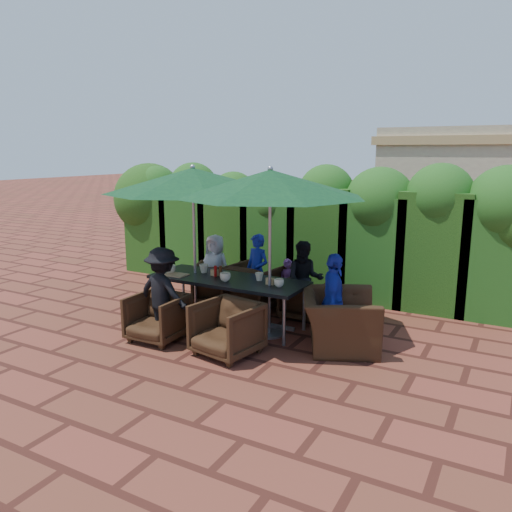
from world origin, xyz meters
The scene contains 31 objects.
ground centered at (0.00, 0.00, 0.00)m, with size 80.00×80.00×0.00m, color brown.
dining_table centered at (-0.13, -0.13, 0.68)m, with size 2.45×0.90×0.75m.
umbrella_left centered at (-0.78, -0.08, 2.21)m, with size 2.75×2.75×2.46m.
umbrella_right centered at (0.62, -0.20, 2.21)m, with size 2.72×2.72×2.46m.
chair_far_left centered at (-0.89, 0.73, 0.40)m, with size 0.78×0.73×0.80m, color black.
chair_far_mid centered at (-0.17, 0.79, 0.43)m, with size 0.83×0.78×0.86m, color black.
chair_far_right centered at (0.81, 0.74, 0.36)m, with size 0.70×0.66×0.72m, color black.
chair_near_left centered at (-0.68, -1.16, 0.37)m, with size 0.72×0.67×0.74m, color black.
chair_near_right centered at (0.47, -1.13, 0.39)m, with size 0.77×0.72×0.79m, color black.
chair_end_right centered at (1.67, -0.14, 0.50)m, with size 1.14×0.74×1.00m, color black.
adult_far_left centered at (-1.00, 0.82, 0.61)m, with size 0.60×0.36×1.22m, color silver.
adult_far_mid centered at (-0.17, 0.87, 0.64)m, with size 0.46×0.38×1.28m, color #1E2BA3.
adult_far_right centered at (0.75, 0.78, 0.63)m, with size 0.60×0.37×1.26m, color black.
adult_near_left centered at (-0.67, -1.03, 0.67)m, with size 0.85×0.39×1.33m, color black.
adult_end_right centered at (1.59, -0.17, 0.66)m, with size 0.77×0.38×1.31m, color #1E2BA3.
child_left centered at (-0.57, 0.96, 0.36)m, with size 0.26×0.21×0.73m, color #E3506A.
child_right centered at (0.35, 1.00, 0.44)m, with size 0.32×0.26×0.89m, color #8D4596.
pedestrian_a centered at (1.58, 4.22, 0.84)m, with size 1.57×0.56×1.68m, color #238142.
pedestrian_b centered at (2.50, 4.32, 0.92)m, with size 0.89×0.54×1.85m, color #E3506A.
pedestrian_c centered at (3.23, 4.15, 0.86)m, with size 1.10×0.50×1.72m, color #9799A0.
cup_a centered at (-1.11, -0.30, 0.82)m, with size 0.17×0.17×0.13m, color beige.
cup_b centered at (-0.66, -0.02, 0.82)m, with size 0.15×0.15×0.14m, color beige.
cup_c centered at (-0.08, -0.30, 0.82)m, with size 0.17×0.17×0.13m, color beige.
cup_d centered at (0.36, -0.03, 0.81)m, with size 0.13×0.13×0.12m, color beige.
cup_e centered at (0.77, -0.20, 0.81)m, with size 0.15×0.15×0.12m, color beige.
ketchup_bottle centered at (-0.36, -0.13, 0.83)m, with size 0.04×0.04×0.17m, color #B20C0A.
sauce_bottle centered at (-0.29, -0.10, 0.83)m, with size 0.04×0.04×0.17m, color #4C230C.
serving_tray centered at (-0.94, -0.37, 0.76)m, with size 0.35×0.25×0.02m, color #AE8154.
number_block_left centered at (-0.40, -0.10, 0.80)m, with size 0.12×0.06×0.10m, color tan.
number_block_right centered at (0.60, -0.15, 0.80)m, with size 0.12×0.06×0.10m, color tan.
hedge_wall centered at (0.02, 2.32, 1.36)m, with size 9.10×1.60×2.48m.
Camera 1 is at (3.81, -6.42, 2.66)m, focal length 35.00 mm.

